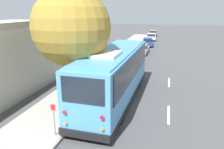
{
  "coord_description": "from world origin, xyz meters",
  "views": [
    {
      "loc": [
        -12.14,
        -2.75,
        5.8
      ],
      "look_at": [
        2.45,
        0.98,
        1.3
      ],
      "focal_mm": 35.0,
      "sensor_mm": 36.0,
      "label": 1
    }
  ],
  "objects_px": {
    "parked_sedan_black": "(134,58)",
    "parked_sedan_white": "(151,37)",
    "fire_hydrant": "(117,62)",
    "sign_post_near": "(54,120)",
    "shuttle_bus": "(115,73)",
    "parked_sedan_blue": "(148,42)",
    "sign_post_far": "(73,104)",
    "parked_sedan_tan": "(153,33)",
    "street_tree": "(72,22)",
    "parked_sedan_silver": "(142,49)"
  },
  "relations": [
    {
      "from": "parked_sedan_black",
      "to": "street_tree",
      "type": "bearing_deg",
      "value": 167.48
    },
    {
      "from": "street_tree",
      "to": "sign_post_far",
      "type": "bearing_deg",
      "value": -162.88
    },
    {
      "from": "parked_sedan_tan",
      "to": "fire_hydrant",
      "type": "bearing_deg",
      "value": 175.76
    },
    {
      "from": "sign_post_far",
      "to": "parked_sedan_white",
      "type": "bearing_deg",
      "value": -2.7
    },
    {
      "from": "parked_sedan_tan",
      "to": "street_tree",
      "type": "xyz_separation_m",
      "value": [
        -38.85,
        1.85,
        4.5
      ]
    },
    {
      "from": "fire_hydrant",
      "to": "parked_sedan_silver",
      "type": "bearing_deg",
      "value": -11.14
    },
    {
      "from": "parked_sedan_tan",
      "to": "sign_post_near",
      "type": "bearing_deg",
      "value": 177.0
    },
    {
      "from": "shuttle_bus",
      "to": "sign_post_near",
      "type": "distance_m",
      "value": 5.35
    },
    {
      "from": "parked_sedan_black",
      "to": "fire_hydrant",
      "type": "bearing_deg",
      "value": 143.8
    },
    {
      "from": "sign_post_far",
      "to": "fire_hydrant",
      "type": "bearing_deg",
      "value": 0.9
    },
    {
      "from": "parked_sedan_black",
      "to": "parked_sedan_white",
      "type": "xyz_separation_m",
      "value": [
        19.93,
        -0.31,
        0.0
      ]
    },
    {
      "from": "parked_sedan_silver",
      "to": "parked_sedan_black",
      "type": "bearing_deg",
      "value": 179.38
    },
    {
      "from": "parked_sedan_blue",
      "to": "parked_sedan_white",
      "type": "distance_m",
      "value": 7.44
    },
    {
      "from": "shuttle_bus",
      "to": "parked_sedan_silver",
      "type": "bearing_deg",
      "value": 2.77
    },
    {
      "from": "parked_sedan_silver",
      "to": "fire_hydrant",
      "type": "distance_m",
      "value": 8.28
    },
    {
      "from": "parked_sedan_blue",
      "to": "sign_post_near",
      "type": "height_order",
      "value": "sign_post_near"
    },
    {
      "from": "fire_hydrant",
      "to": "parked_sedan_black",
      "type": "bearing_deg",
      "value": -31.53
    },
    {
      "from": "parked_sedan_silver",
      "to": "parked_sedan_white",
      "type": "relative_size",
      "value": 0.92
    },
    {
      "from": "parked_sedan_blue",
      "to": "fire_hydrant",
      "type": "distance_m",
      "value": 14.96
    },
    {
      "from": "parked_sedan_blue",
      "to": "parked_sedan_silver",
      "type": "bearing_deg",
      "value": 174.17
    },
    {
      "from": "parked_sedan_black",
      "to": "parked_sedan_tan",
      "type": "xyz_separation_m",
      "value": [
        26.53,
        -0.16,
        0.0
      ]
    },
    {
      "from": "parked_sedan_blue",
      "to": "fire_hydrant",
      "type": "relative_size",
      "value": 5.29
    },
    {
      "from": "shuttle_bus",
      "to": "parked_sedan_blue",
      "type": "distance_m",
      "value": 23.26
    },
    {
      "from": "parked_sedan_white",
      "to": "fire_hydrant",
      "type": "height_order",
      "value": "parked_sedan_white"
    },
    {
      "from": "sign_post_near",
      "to": "sign_post_far",
      "type": "height_order",
      "value": "sign_post_near"
    },
    {
      "from": "shuttle_bus",
      "to": "parked_sedan_white",
      "type": "height_order",
      "value": "shuttle_bus"
    },
    {
      "from": "parked_sedan_white",
      "to": "sign_post_far",
      "type": "bearing_deg",
      "value": 173.7
    },
    {
      "from": "shuttle_bus",
      "to": "parked_sedan_white",
      "type": "bearing_deg",
      "value": 2.07
    },
    {
      "from": "shuttle_bus",
      "to": "parked_sedan_silver",
      "type": "xyz_separation_m",
      "value": [
        16.5,
        0.25,
        -1.32
      ]
    },
    {
      "from": "sign_post_near",
      "to": "fire_hydrant",
      "type": "xyz_separation_m",
      "value": [
        13.37,
        0.18,
        -0.4
      ]
    },
    {
      "from": "shuttle_bus",
      "to": "sign_post_far",
      "type": "relative_size",
      "value": 8.15
    },
    {
      "from": "shuttle_bus",
      "to": "parked_sedan_blue",
      "type": "xyz_separation_m",
      "value": [
        23.23,
        0.04,
        -1.3
      ]
    },
    {
      "from": "parked_sedan_silver",
      "to": "street_tree",
      "type": "xyz_separation_m",
      "value": [
        -18.07,
        1.84,
        4.52
      ]
    },
    {
      "from": "shuttle_bus",
      "to": "parked_sedan_blue",
      "type": "relative_size",
      "value": 2.45
    },
    {
      "from": "parked_sedan_tan",
      "to": "shuttle_bus",
      "type": "bearing_deg",
      "value": 179.31
    },
    {
      "from": "parked_sedan_white",
      "to": "parked_sedan_tan",
      "type": "distance_m",
      "value": 6.61
    },
    {
      "from": "street_tree",
      "to": "shuttle_bus",
      "type": "bearing_deg",
      "value": -53.05
    },
    {
      "from": "parked_sedan_black",
      "to": "parked_sedan_blue",
      "type": "bearing_deg",
      "value": -6.3
    },
    {
      "from": "shuttle_bus",
      "to": "fire_hydrant",
      "type": "height_order",
      "value": "shuttle_bus"
    },
    {
      "from": "sign_post_far",
      "to": "parked_sedan_tan",
      "type": "bearing_deg",
      "value": -2.04
    },
    {
      "from": "shuttle_bus",
      "to": "parked_sedan_tan",
      "type": "relative_size",
      "value": 2.49
    },
    {
      "from": "parked_sedan_black",
      "to": "fire_hydrant",
      "type": "height_order",
      "value": "parked_sedan_black"
    },
    {
      "from": "parked_sedan_silver",
      "to": "sign_post_far",
      "type": "relative_size",
      "value": 3.4
    },
    {
      "from": "fire_hydrant",
      "to": "sign_post_near",
      "type": "bearing_deg",
      "value": -179.24
    },
    {
      "from": "street_tree",
      "to": "sign_post_near",
      "type": "height_order",
      "value": "street_tree"
    },
    {
      "from": "parked_sedan_silver",
      "to": "parked_sedan_white",
      "type": "height_order",
      "value": "parked_sedan_white"
    },
    {
      "from": "parked_sedan_white",
      "to": "parked_sedan_blue",
      "type": "bearing_deg",
      "value": 176.76
    },
    {
      "from": "parked_sedan_blue",
      "to": "fire_hydrant",
      "type": "bearing_deg",
      "value": 169.0
    },
    {
      "from": "shuttle_bus",
      "to": "parked_sedan_white",
      "type": "distance_m",
      "value": 30.7
    },
    {
      "from": "parked_sedan_blue",
      "to": "parked_sedan_tan",
      "type": "relative_size",
      "value": 1.02
    }
  ]
}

